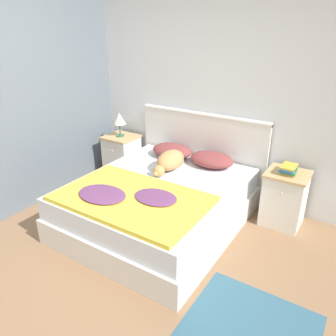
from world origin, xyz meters
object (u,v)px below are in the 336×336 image
object	(u,v)px
bed	(159,204)
table_lamp	(119,119)
nightstand_left	(122,156)
dog	(170,161)
pillow_right	(212,160)
pillow_left	(172,151)
book_stack	(288,169)
nightstand_right	(284,198)

from	to	relation	value
bed	table_lamp	size ratio (longest dim) A/B	5.74
nightstand_left	dog	size ratio (longest dim) A/B	1.01
pillow_right	dog	size ratio (longest dim) A/B	0.87
bed	pillow_left	xyz separation A→B (m)	(-0.28, 0.72, 0.34)
nightstand_left	table_lamp	size ratio (longest dim) A/B	1.84
nightstand_left	pillow_left	world-z (taller)	pillow_left
nightstand_left	book_stack	world-z (taller)	book_stack
pillow_left	dog	world-z (taller)	dog
pillow_left	pillow_right	xyz separation A→B (m)	(0.56, 0.00, 0.00)
nightstand_left	pillow_right	distance (m)	1.46
pillow_left	book_stack	world-z (taller)	book_stack
bed	pillow_left	bearing A→B (deg)	111.04
book_stack	nightstand_right	bearing A→B (deg)	60.58
nightstand_right	pillow_left	xyz separation A→B (m)	(-1.44, -0.04, 0.28)
bed	dog	bearing A→B (deg)	103.11
nightstand_left	pillow_right	world-z (taller)	pillow_right
table_lamp	nightstand_left	bearing A→B (deg)	90.00
pillow_left	nightstand_right	bearing A→B (deg)	1.64
nightstand_left	pillow_right	size ratio (longest dim) A/B	1.16
pillow_right	book_stack	xyz separation A→B (m)	(0.88, 0.03, 0.07)
nightstand_left	pillow_left	size ratio (longest dim) A/B	1.16
nightstand_left	dog	bearing A→B (deg)	-20.65
pillow_left	book_stack	distance (m)	1.43
bed	table_lamp	bearing A→B (deg)	146.89
bed	nightstand_right	size ratio (longest dim) A/B	3.12
pillow_right	table_lamp	distance (m)	1.46
nightstand_left	dog	distance (m)	1.19
nightstand_left	dog	world-z (taller)	dog
pillow_right	nightstand_right	bearing A→B (deg)	2.68
nightstand_right	book_stack	world-z (taller)	book_stack
bed	nightstand_left	size ratio (longest dim) A/B	3.12
dog	table_lamp	world-z (taller)	table_lamp
bed	book_stack	size ratio (longest dim) A/B	8.38
dog	table_lamp	xyz separation A→B (m)	(-1.07, 0.40, 0.25)
pillow_left	table_lamp	bearing A→B (deg)	177.90
nightstand_right	table_lamp	bearing A→B (deg)	-179.78
book_stack	bed	bearing A→B (deg)	-146.74
bed	nightstand_left	bearing A→B (deg)	146.58
dog	book_stack	world-z (taller)	dog
bed	nightstand_right	distance (m)	1.39
nightstand_right	pillow_right	bearing A→B (deg)	-177.32
pillow_left	book_stack	xyz separation A→B (m)	(1.43, 0.03, 0.07)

